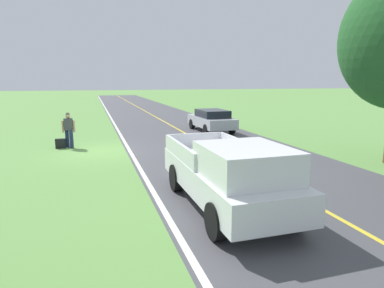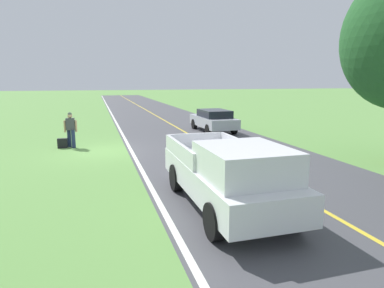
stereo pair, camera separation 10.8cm
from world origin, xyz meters
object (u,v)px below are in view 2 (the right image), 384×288
Objects in this scene: suitcase_carried at (63,143)px; sedan_near_oncoming at (213,120)px; hitchhiker_walking at (71,128)px; pickup_truck_passing at (229,173)px.

suitcase_carried is 0.11× the size of sedan_near_oncoming.
pickup_truck_passing is at bearing 114.21° from hitchhiker_walking.
pickup_truck_passing reaches higher than suitcase_carried.
hitchhiker_walking is 10.66m from pickup_truck_passing.
sedan_near_oncoming is at bearing -108.19° from pickup_truck_passing.
suitcase_carried is 0.09× the size of pickup_truck_passing.
hitchhiker_walking reaches higher than suitcase_carried.
pickup_truck_passing reaches higher than sedan_near_oncoming.
hitchhiker_walking is 0.39× the size of sedan_near_oncoming.
suitcase_carried is at bearing 18.95° from sedan_near_oncoming.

